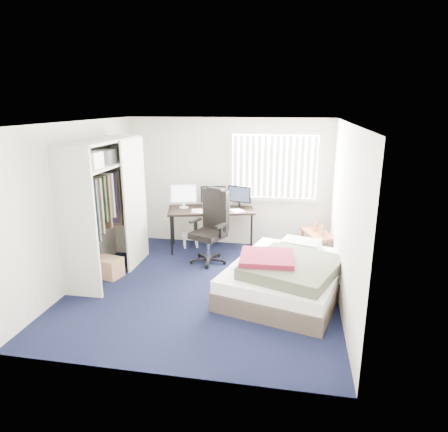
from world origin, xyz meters
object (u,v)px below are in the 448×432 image
object	(u,v)px
desk	(211,207)
office_chair	(211,234)
nightstand	(318,236)
bed	(287,275)

from	to	relation	value
desk	office_chair	world-z (taller)	office_chair
office_chair	nightstand	distance (m)	1.92
desk	office_chair	distance (m)	0.75
desk	bed	size ratio (longest dim) A/B	0.73
office_chair	nightstand	xyz separation A→B (m)	(1.88, 0.38, -0.05)
nightstand	bed	distance (m)	1.53
desk	nightstand	xyz separation A→B (m)	(2.02, -0.28, -0.36)
desk	bed	distance (m)	2.36
desk	bed	world-z (taller)	desk
bed	office_chair	bearing A→B (deg)	142.64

